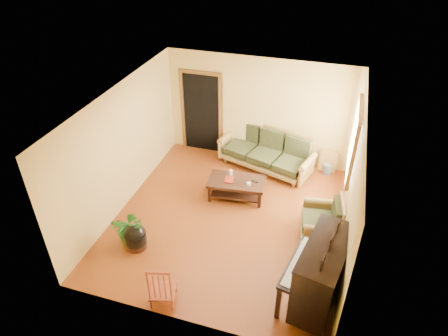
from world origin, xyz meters
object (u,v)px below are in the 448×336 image
(sofa, at_px, (266,151))
(armchair, at_px, (321,218))
(piano, at_px, (322,275))
(potted_plant, at_px, (131,229))
(red_chair, at_px, (162,282))
(footstool, at_px, (136,239))
(ceramic_crock, at_px, (328,169))
(coffee_table, at_px, (236,189))

(sofa, height_order, armchair, sofa)
(piano, relative_size, potted_plant, 1.97)
(red_chair, bearing_deg, piano, 1.99)
(footstool, bearing_deg, ceramic_crock, 47.80)
(armchair, height_order, footstool, armchair)
(red_chair, height_order, ceramic_crock, red_chair)
(armchair, xyz_separation_m, footstool, (-3.24, -1.34, -0.23))
(ceramic_crock, bearing_deg, sofa, -171.81)
(armchair, bearing_deg, potted_plant, -167.81)
(coffee_table, xyz_separation_m, red_chair, (-0.39, -2.99, 0.21))
(red_chair, height_order, potted_plant, red_chair)
(sofa, height_order, ceramic_crock, sofa)
(potted_plant, bearing_deg, piano, -5.14)
(footstool, relative_size, potted_plant, 0.58)
(piano, xyz_separation_m, potted_plant, (-3.52, 0.32, -0.26))
(coffee_table, relative_size, armchair, 1.42)
(armchair, bearing_deg, footstool, -165.88)
(sofa, bearing_deg, potted_plant, -103.14)
(sofa, relative_size, piano, 1.61)
(armchair, relative_size, piano, 0.61)
(ceramic_crock, bearing_deg, red_chair, -116.31)
(coffee_table, distance_m, piano, 3.06)
(coffee_table, distance_m, armchair, 1.99)
(coffee_table, distance_m, red_chair, 3.02)
(red_chair, bearing_deg, armchair, 30.89)
(sofa, distance_m, armchair, 2.50)
(sofa, xyz_separation_m, footstool, (-1.74, -3.34, -0.29))
(coffee_table, bearing_deg, piano, -48.52)
(armchair, relative_size, potted_plant, 1.21)
(armchair, distance_m, piano, 1.60)
(coffee_table, xyz_separation_m, armchair, (1.86, -0.69, 0.21))
(footstool, bearing_deg, piano, -4.02)
(piano, height_order, potted_plant, piano)
(coffee_table, height_order, ceramic_crock, coffee_table)
(piano, bearing_deg, red_chair, -152.38)
(piano, xyz_separation_m, red_chair, (-2.40, -0.72, -0.19))
(footstool, relative_size, red_chair, 0.48)
(coffee_table, xyz_separation_m, piano, (2.01, -2.27, 0.40))
(sofa, distance_m, red_chair, 4.36)
(coffee_table, height_order, armchair, armchair)
(armchair, bearing_deg, ceramic_crock, 82.16)
(footstool, distance_m, red_chair, 1.40)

